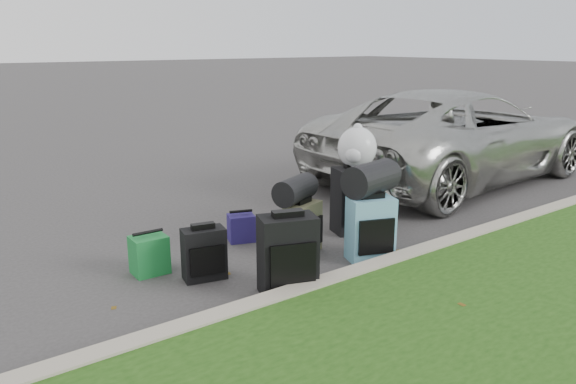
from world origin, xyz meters
TOP-DOWN VIEW (x-y plane):
  - ground at (0.00, 0.00)m, footprint 120.00×120.00m
  - curb at (0.00, -1.00)m, footprint 120.00×0.18m
  - suv at (3.60, 0.95)m, footprint 5.06×2.56m
  - suitcase_small_black at (-1.24, -0.10)m, footprint 0.41×0.28m
  - suitcase_large_black_left at (-0.82, -0.77)m, footprint 0.53×0.42m
  - suitcase_olive at (-0.14, -0.10)m, footprint 0.42×0.33m
  - suitcase_teal at (0.26, -0.64)m, footprint 0.49×0.39m
  - suitcase_large_black_right at (0.71, 0.05)m, footprint 0.54×0.41m
  - tote_green at (-1.58, 0.31)m, footprint 0.31×0.26m
  - tote_navy at (-0.46, 0.54)m, footprint 0.32×0.29m
  - duffel_left at (-0.19, -0.04)m, footprint 0.54×0.42m
  - duffel_right at (0.34, -0.54)m, footprint 0.61×0.42m
  - trash_bag at (0.73, 0.07)m, footprint 0.43×0.43m

SIDE VIEW (x-z plane):
  - ground at x=0.00m, z-range 0.00..0.00m
  - curb at x=0.00m, z-range 0.00..0.15m
  - tote_navy at x=-0.46m, z-range 0.00..0.29m
  - tote_green at x=-1.58m, z-range 0.00..0.35m
  - suitcase_small_black at x=-1.24m, z-range 0.00..0.46m
  - suitcase_olive at x=-0.14m, z-range 0.00..0.51m
  - suitcase_teal at x=0.26m, z-range 0.00..0.61m
  - suitcase_large_black_left at x=-0.82m, z-range 0.00..0.67m
  - suitcase_large_black_right at x=0.71m, z-range 0.00..0.72m
  - duffel_left at x=-0.19m, z-range 0.51..0.77m
  - suv at x=3.60m, z-range 0.00..1.37m
  - duffel_right at x=0.34m, z-range 0.61..0.93m
  - trash_bag at x=0.73m, z-range 0.72..1.15m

